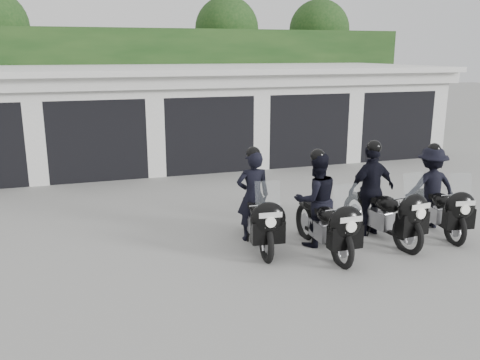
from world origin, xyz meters
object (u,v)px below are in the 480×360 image
object	(u,v)px
police_bike_a	(257,207)
police_bike_c	(377,196)
police_bike_d	(434,193)
police_bike_b	(321,207)

from	to	relation	value
police_bike_a	police_bike_c	world-z (taller)	police_bike_c
police_bike_c	police_bike_d	world-z (taller)	police_bike_c
police_bike_a	police_bike_d	size ratio (longest dim) A/B	1.04
police_bike_a	police_bike_d	distance (m)	3.61
police_bike_b	police_bike_d	bearing A→B (deg)	4.69
police_bike_d	police_bike_c	bearing A→B (deg)	-170.38
police_bike_d	police_bike_b	bearing A→B (deg)	-166.45
police_bike_c	police_bike_d	bearing A→B (deg)	-6.72
police_bike_a	police_bike_b	size ratio (longest dim) A/B	0.99
police_bike_b	police_bike_d	xyz separation A→B (m)	(2.58, 0.24, -0.02)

